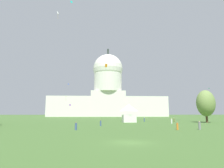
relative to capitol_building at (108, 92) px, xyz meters
The scene contains 19 objects.
ground_plane 173.29m from the capitol_building, 91.75° to the right, with size 800.00×800.00×0.00m, color #42662D.
capitol_building is the anchor object (origin of this frame).
event_tent 122.63m from the capitol_building, 88.85° to the right, with size 5.13×5.13×6.68m.
tree_east_mid 129.88m from the capitol_building, 76.51° to the right, with size 10.01×10.01×11.73m.
person_maroon_lawn_far_left 114.71m from the capitol_building, 88.79° to the right, with size 0.49×0.49×1.78m.
person_olive_near_tree_west 124.57m from the capitol_building, 80.76° to the right, with size 0.54×0.54×1.59m.
person_denim_edge_west 155.99m from the capitol_building, 95.01° to the right, with size 0.58×0.58×1.62m.
person_denim_deep_crowd 119.07m from the capitol_building, 85.48° to the right, with size 0.49×0.49×1.76m.
person_denim_mid_right 144.17m from the capitol_building, 93.36° to the right, with size 0.42×0.42×1.63m.
person_grey_front_left 156.60m from the capitol_building, 85.51° to the right, with size 0.59×0.59×1.77m.
person_white_back_center 133.75m from the capitol_building, 83.50° to the right, with size 0.60×0.60×1.65m.
person_orange_front_center 156.71m from the capitol_building, 87.33° to the right, with size 0.42×0.42×1.60m.
kite_turquoise_high 111.73m from the capitol_building, 102.32° to the right, with size 1.19×0.69×1.37m.
kite_cyan_low 129.86m from the capitol_building, 75.66° to the right, with size 1.02×1.50×0.24m.
kite_violet_low 47.45m from the capitol_building, 135.16° to the right, with size 1.39×1.40×1.13m.
kite_white_high 105.65m from the capitol_building, 107.87° to the right, with size 0.93×1.04×4.04m.
kite_blue_mid 56.92m from the capitol_building, 123.92° to the right, with size 0.72×0.55×1.04m.
kite_orange_mid 121.88m from the capitol_building, 92.94° to the right, with size 1.07×0.43×2.83m.
kite_lime_low 52.74m from the capitol_building, 131.42° to the right, with size 1.28×0.95×3.20m.
Camera 1 is at (-3.61, -23.55, 3.41)m, focal length 31.74 mm.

